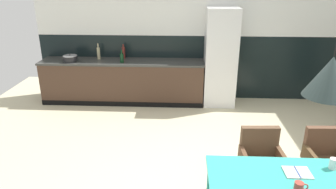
{
  "coord_description": "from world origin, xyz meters",
  "views": [
    {
      "loc": [
        -0.36,
        -3.16,
        2.5
      ],
      "look_at": [
        -0.56,
        0.72,
        1.0
      ],
      "focal_mm": 33.0,
      "sensor_mm": 36.0,
      "label": 1
    }
  ],
  "objects_px": {
    "armchair_near_window": "(261,154)",
    "cooking_pot": "(70,58)",
    "open_book": "(297,172)",
    "bottle_spice_small": "(124,52)",
    "mug_glass_clear": "(334,164)",
    "armchair_by_stool": "(326,154)",
    "refrigerator_column": "(220,58)",
    "bottle_wine_green": "(99,53)",
    "mug_wide_latte": "(299,187)",
    "bottle_oil_tall": "(122,58)",
    "pendant_lamp_over_table_near": "(330,77)"
  },
  "relations": [
    {
      "from": "mug_glass_clear",
      "to": "pendant_lamp_over_table_near",
      "type": "xyz_separation_m",
      "value": [
        -0.35,
        -0.33,
        0.98
      ]
    },
    {
      "from": "refrigerator_column",
      "to": "bottle_oil_tall",
      "type": "relative_size",
      "value": 7.79
    },
    {
      "from": "bottle_spice_small",
      "to": "bottle_oil_tall",
      "type": "bearing_deg",
      "value": -86.01
    },
    {
      "from": "bottle_spice_small",
      "to": "refrigerator_column",
      "type": "bearing_deg",
      "value": -5.45
    },
    {
      "from": "bottle_oil_tall",
      "to": "refrigerator_column",
      "type": "bearing_deg",
      "value": 3.6
    },
    {
      "from": "open_book",
      "to": "cooking_pot",
      "type": "bearing_deg",
      "value": 134.62
    },
    {
      "from": "open_book",
      "to": "bottle_spice_small",
      "type": "bearing_deg",
      "value": 122.22
    },
    {
      "from": "mug_glass_clear",
      "to": "bottle_oil_tall",
      "type": "distance_m",
      "value": 4.28
    },
    {
      "from": "armchair_by_stool",
      "to": "mug_glass_clear",
      "type": "relative_size",
      "value": 6.65
    },
    {
      "from": "armchair_near_window",
      "to": "bottle_wine_green",
      "type": "distance_m",
      "value": 4.03
    },
    {
      "from": "cooking_pot",
      "to": "pendant_lamp_over_table_near",
      "type": "bearing_deg",
      "value": -47.15
    },
    {
      "from": "armchair_near_window",
      "to": "cooking_pot",
      "type": "relative_size",
      "value": 2.87
    },
    {
      "from": "bottle_wine_green",
      "to": "mug_wide_latte",
      "type": "bearing_deg",
      "value": -54.79
    },
    {
      "from": "refrigerator_column",
      "to": "bottle_spice_small",
      "type": "bearing_deg",
      "value": 174.55
    },
    {
      "from": "armchair_near_window",
      "to": "mug_glass_clear",
      "type": "xyz_separation_m",
      "value": [
        0.52,
        -0.62,
        0.3
      ]
    },
    {
      "from": "armchair_near_window",
      "to": "pendant_lamp_over_table_near",
      "type": "bearing_deg",
      "value": 97.16
    },
    {
      "from": "open_book",
      "to": "bottle_spice_small",
      "type": "height_order",
      "value": "bottle_spice_small"
    },
    {
      "from": "armchair_near_window",
      "to": "bottle_oil_tall",
      "type": "relative_size",
      "value": 3.25
    },
    {
      "from": "open_book",
      "to": "mug_glass_clear",
      "type": "relative_size",
      "value": 2.05
    },
    {
      "from": "bottle_wine_green",
      "to": "bottle_spice_small",
      "type": "relative_size",
      "value": 1.09
    },
    {
      "from": "refrigerator_column",
      "to": "open_book",
      "type": "xyz_separation_m",
      "value": [
        0.36,
        -3.54,
        -0.22
      ]
    },
    {
      "from": "cooking_pot",
      "to": "bottle_wine_green",
      "type": "bearing_deg",
      "value": 24.05
    },
    {
      "from": "armchair_by_stool",
      "to": "pendant_lamp_over_table_near",
      "type": "relative_size",
      "value": 0.77
    },
    {
      "from": "armchair_by_stool",
      "to": "refrigerator_column",
      "type": "bearing_deg",
      "value": -72.37
    },
    {
      "from": "open_book",
      "to": "bottle_spice_small",
      "type": "xyz_separation_m",
      "value": [
        -2.35,
        3.72,
        0.25
      ]
    },
    {
      "from": "mug_wide_latte",
      "to": "open_book",
      "type": "bearing_deg",
      "value": 73.32
    },
    {
      "from": "armchair_by_stool",
      "to": "bottle_spice_small",
      "type": "relative_size",
      "value": 2.67
    },
    {
      "from": "bottle_wine_green",
      "to": "bottle_spice_small",
      "type": "height_order",
      "value": "bottle_wine_green"
    },
    {
      "from": "bottle_spice_small",
      "to": "bottle_oil_tall",
      "type": "xyz_separation_m",
      "value": [
        0.02,
        -0.31,
        -0.03
      ]
    },
    {
      "from": "mug_glass_clear",
      "to": "open_book",
      "type": "bearing_deg",
      "value": -165.84
    },
    {
      "from": "bottle_spice_small",
      "to": "pendant_lamp_over_table_near",
      "type": "height_order",
      "value": "pendant_lamp_over_table_near"
    },
    {
      "from": "mug_glass_clear",
      "to": "bottle_spice_small",
      "type": "xyz_separation_m",
      "value": [
        -2.72,
        3.63,
        0.2
      ]
    },
    {
      "from": "armchair_near_window",
      "to": "bottle_oil_tall",
      "type": "height_order",
      "value": "bottle_oil_tall"
    },
    {
      "from": "mug_glass_clear",
      "to": "bottle_spice_small",
      "type": "bearing_deg",
      "value": 126.78
    },
    {
      "from": "mug_wide_latte",
      "to": "bottle_spice_small",
      "type": "height_order",
      "value": "bottle_spice_small"
    },
    {
      "from": "armchair_near_window",
      "to": "mug_glass_clear",
      "type": "distance_m",
      "value": 0.86
    },
    {
      "from": "armchair_near_window",
      "to": "pendant_lamp_over_table_near",
      "type": "height_order",
      "value": "pendant_lamp_over_table_near"
    },
    {
      "from": "mug_wide_latte",
      "to": "bottle_oil_tall",
      "type": "height_order",
      "value": "bottle_oil_tall"
    },
    {
      "from": "armchair_by_stool",
      "to": "bottle_spice_small",
      "type": "bearing_deg",
      "value": -46.99
    },
    {
      "from": "armchair_by_stool",
      "to": "cooking_pot",
      "type": "bearing_deg",
      "value": -35.75
    },
    {
      "from": "mug_wide_latte",
      "to": "bottle_wine_green",
      "type": "xyz_separation_m",
      "value": [
        -2.77,
        3.93,
        0.21
      ]
    },
    {
      "from": "open_book",
      "to": "armchair_by_stool",
      "type": "bearing_deg",
      "value": 50.63
    },
    {
      "from": "bottle_spice_small",
      "to": "pendant_lamp_over_table_near",
      "type": "relative_size",
      "value": 0.29
    },
    {
      "from": "armchair_by_stool",
      "to": "open_book",
      "type": "bearing_deg",
      "value": 48.16
    },
    {
      "from": "armchair_by_stool",
      "to": "open_book",
      "type": "distance_m",
      "value": 1.05
    },
    {
      "from": "mug_wide_latte",
      "to": "cooking_pot",
      "type": "relative_size",
      "value": 0.43
    },
    {
      "from": "armchair_near_window",
      "to": "open_book",
      "type": "relative_size",
      "value": 3.32
    },
    {
      "from": "open_book",
      "to": "refrigerator_column",
      "type": "bearing_deg",
      "value": 95.86
    },
    {
      "from": "mug_wide_latte",
      "to": "cooking_pot",
      "type": "distance_m",
      "value": 4.96
    },
    {
      "from": "mug_glass_clear",
      "to": "pendant_lamp_over_table_near",
      "type": "height_order",
      "value": "pendant_lamp_over_table_near"
    }
  ]
}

